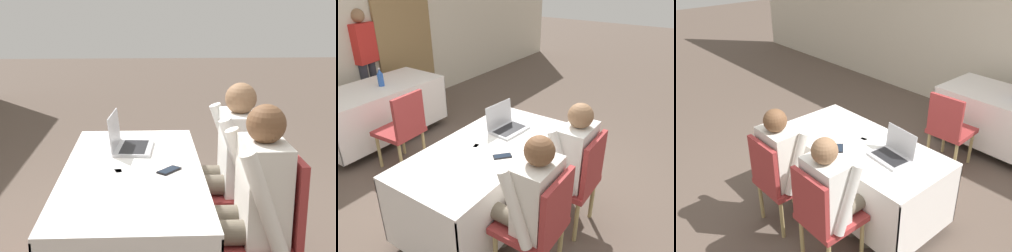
# 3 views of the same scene
# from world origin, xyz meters

# --- Properties ---
(ground_plane) EXTENTS (24.00, 24.00, 0.00)m
(ground_plane) POSITION_xyz_m (0.00, 0.00, 0.00)
(ground_plane) COLOR brown
(conference_table_near) EXTENTS (1.64, 0.80, 0.73)m
(conference_table_near) POSITION_xyz_m (0.00, 0.00, 0.55)
(conference_table_near) COLOR white
(conference_table_near) RESTS_ON ground_plane
(conference_table_far) EXTENTS (1.64, 0.80, 0.73)m
(conference_table_far) POSITION_xyz_m (0.42, 2.09, 0.55)
(conference_table_far) COLOR white
(conference_table_far) RESTS_ON ground_plane
(laptop) EXTENTS (0.36, 0.29, 0.24)m
(laptop) POSITION_xyz_m (0.36, 0.04, 0.77)
(laptop) COLOR #B7B7BC
(laptop) RESTS_ON conference_table_near
(cell_phone) EXTENTS (0.16, 0.15, 0.01)m
(cell_phone) POSITION_xyz_m (-0.06, -0.21, 0.73)
(cell_phone) COLOR black
(cell_phone) RESTS_ON conference_table_near
(paper_beside_laptop) EXTENTS (0.29, 0.34, 0.00)m
(paper_beside_laptop) POSITION_xyz_m (0.07, -0.02, 0.73)
(paper_beside_laptop) COLOR white
(paper_beside_laptop) RESTS_ON conference_table_near
(paper_centre_table) EXTENTS (0.29, 0.35, 0.00)m
(paper_centre_table) POSITION_xyz_m (0.47, -0.21, 0.73)
(paper_centre_table) COLOR white
(paper_centre_table) RESTS_ON conference_table_near
(paper_left_edge) EXTENTS (0.24, 0.32, 0.00)m
(paper_left_edge) POSITION_xyz_m (-0.13, 0.20, 0.73)
(paper_left_edge) COLOR white
(paper_left_edge) RESTS_ON conference_table_near
(chair_near_left) EXTENTS (0.44, 0.44, 0.91)m
(chair_near_left) POSITION_xyz_m (-0.32, -0.71, 0.50)
(chair_near_left) COLOR tan
(chair_near_left) RESTS_ON ground_plane
(chair_near_right) EXTENTS (0.44, 0.44, 0.91)m
(chair_near_right) POSITION_xyz_m (0.32, -0.71, 0.50)
(chair_near_right) COLOR tan
(chair_near_right) RESTS_ON ground_plane
(chair_far_spare) EXTENTS (0.46, 0.46, 0.91)m
(chair_far_spare) POSITION_xyz_m (0.13, 1.27, 0.50)
(chair_far_spare) COLOR tan
(chair_far_spare) RESTS_ON ground_plane
(person_checkered_shirt) EXTENTS (0.50, 0.52, 1.17)m
(person_checkered_shirt) POSITION_xyz_m (-0.32, -0.60, 0.66)
(person_checkered_shirt) COLOR #665B4C
(person_checkered_shirt) RESTS_ON ground_plane
(person_white_shirt) EXTENTS (0.50, 0.52, 1.17)m
(person_white_shirt) POSITION_xyz_m (0.32, -0.60, 0.66)
(person_white_shirt) COLOR #665B4C
(person_white_shirt) RESTS_ON ground_plane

